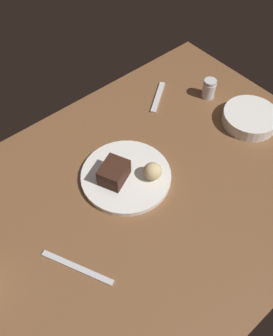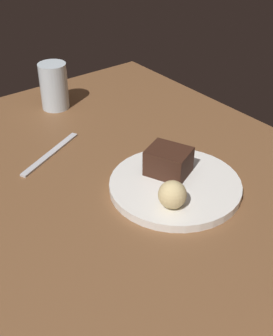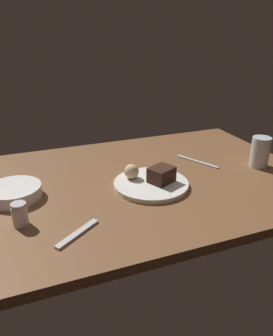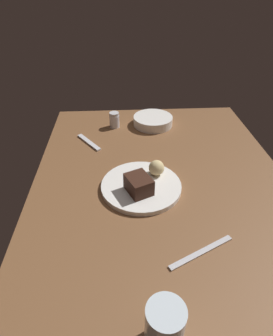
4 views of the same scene
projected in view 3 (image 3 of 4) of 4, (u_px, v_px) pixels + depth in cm
name	position (u px, v px, depth cm)	size (l,w,h in cm)	color
dining_table	(143.00, 182.00, 119.30)	(120.00, 84.00, 3.00)	brown
dessert_plate	(152.00, 184.00, 112.61)	(25.30, 25.30, 1.61)	white
chocolate_cake_slice	(161.00, 175.00, 111.35)	(8.00, 6.49, 5.25)	#381E14
bread_roll	(131.00, 171.00, 114.02)	(5.07, 5.07, 5.07)	#DBC184
salt_shaker	(20.00, 214.00, 90.01)	(4.30, 4.30, 6.70)	silver
water_glass	(260.00, 152.00, 126.22)	(7.03, 7.03, 11.70)	silver
side_bowl	(14.00, 192.00, 104.65)	(17.10, 17.10, 3.95)	white
dessert_spoon	(78.00, 234.00, 86.94)	(15.00, 1.80, 0.70)	silver
butter_knife	(197.00, 161.00, 132.35)	(19.00, 1.40, 0.50)	silver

